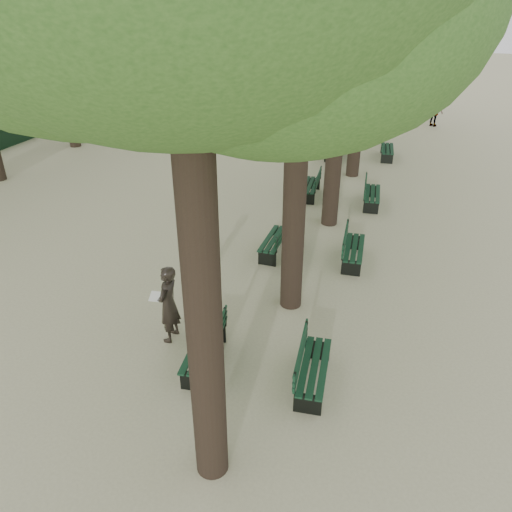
% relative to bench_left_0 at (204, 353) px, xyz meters
% --- Properties ---
extents(ground, '(120.00, 120.00, 0.00)m').
position_rel_bench_left_0_xyz_m(ground, '(-0.37, -0.29, -0.27)').
color(ground, '#BFBA90').
rests_on(ground, ground).
extents(bench_left_0, '(0.80, 1.86, 0.92)m').
position_rel_bench_left_0_xyz_m(bench_left_0, '(0.00, 0.00, 0.00)').
color(bench_left_0, black).
rests_on(bench_left_0, ground).
extents(bench_left_1, '(0.58, 1.80, 0.92)m').
position_rel_bench_left_0_xyz_m(bench_left_1, '(0.00, 5.17, 0.00)').
color(bench_left_1, black).
rests_on(bench_left_1, ground).
extents(bench_left_2, '(0.72, 1.84, 0.92)m').
position_rel_bench_left_0_xyz_m(bench_left_2, '(0.00, 9.86, 0.00)').
color(bench_left_2, black).
rests_on(bench_left_2, ground).
extents(bench_left_3, '(0.72, 1.84, 0.92)m').
position_rel_bench_left_0_xyz_m(bench_left_3, '(0.00, 14.87, 0.00)').
color(bench_left_3, black).
rests_on(bench_left_3, ground).
extents(bench_right_0, '(0.74, 1.85, 0.92)m').
position_rel_bench_left_0_xyz_m(bench_right_0, '(2.27, 0.12, 0.00)').
color(bench_right_0, black).
rests_on(bench_right_0, ground).
extents(bench_right_1, '(0.71, 1.84, 0.92)m').
position_rel_bench_left_0_xyz_m(bench_right_1, '(2.27, 5.35, 0.00)').
color(bench_right_1, black).
rests_on(bench_right_1, ground).
extents(bench_right_2, '(0.74, 1.85, 0.92)m').
position_rel_bench_left_0_xyz_m(bench_right_2, '(2.27, 9.73, 0.00)').
color(bench_right_2, black).
rests_on(bench_right_2, ground).
extents(bench_right_3, '(0.75, 1.85, 0.92)m').
position_rel_bench_left_0_xyz_m(bench_right_3, '(2.27, 15.51, 0.00)').
color(bench_right_3, black).
rests_on(bench_right_3, ground).
extents(man_with_map, '(0.62, 0.73, 1.82)m').
position_rel_bench_left_0_xyz_m(man_with_map, '(-1.05, 0.57, 0.64)').
color(man_with_map, black).
rests_on(man_with_map, ground).
extents(pedestrian_c, '(0.95, 0.72, 1.55)m').
position_rel_bench_left_0_xyz_m(pedestrian_c, '(4.18, 22.28, 0.50)').
color(pedestrian_c, '#262628').
rests_on(pedestrian_c, ground).
extents(pedestrian_d, '(0.97, 0.50, 1.89)m').
position_rel_bench_left_0_xyz_m(pedestrian_d, '(0.66, 26.45, 0.67)').
color(pedestrian_d, '#262628').
rests_on(pedestrian_d, ground).
extents(pedestrian_a, '(0.61, 0.85, 1.63)m').
position_rel_bench_left_0_xyz_m(pedestrian_a, '(-7.37, 21.03, 0.54)').
color(pedestrian_a, '#262628').
rests_on(pedestrian_a, ground).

